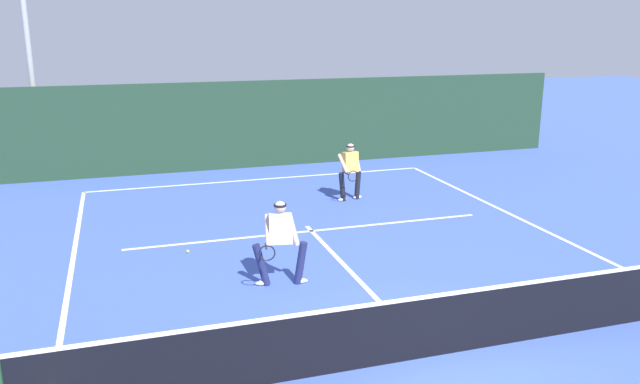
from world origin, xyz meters
The scene contains 10 objects.
ground_plane centered at (0.00, 0.00, 0.00)m, with size 80.00×80.00×0.00m, color #3E58B9.
court_line_baseline_far centered at (0.00, 11.33, 0.00)m, with size 10.39×0.10×0.01m, color white.
court_line_service centered at (0.00, 6.03, 0.00)m, with size 8.47×0.10×0.01m, color white.
court_line_centre centered at (0.00, 3.20, 0.00)m, with size 0.10×6.40×0.01m, color white.
tennis_net centered at (0.00, 0.00, 0.50)m, with size 11.39×0.09×1.09m.
player_near centered at (-1.44, 3.22, 0.88)m, with size 1.03×0.85×1.60m.
player_far centered at (1.78, 8.28, 0.86)m, with size 0.75×0.88×1.57m.
tennis_ball centered at (-2.91, 5.43, 0.03)m, with size 0.07×0.07×0.07m, color #D1E033.
back_fence_windscreen centered at (0.00, 13.12, 1.43)m, with size 22.62×0.12×2.87m, color #1E3825.
light_pole centered at (-6.53, 14.19, 5.02)m, with size 0.55×0.44×8.30m.
Camera 1 is at (-4.07, -7.43, 4.70)m, focal length 35.70 mm.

